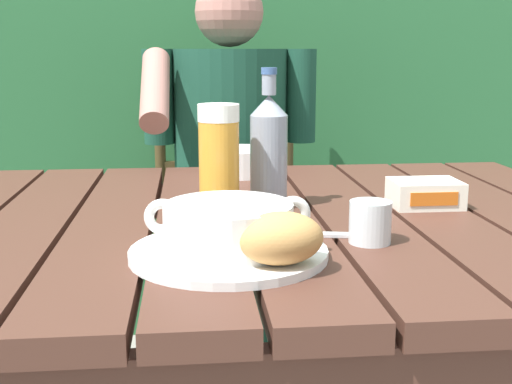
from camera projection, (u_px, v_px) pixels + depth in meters
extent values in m
cube|color=#47291F|center=(29.00, 230.00, 1.13)|extent=(0.13, 0.98, 0.04)
cube|color=#47291F|center=(113.00, 228.00, 1.15)|extent=(0.13, 0.98, 0.04)
cube|color=#47291F|center=(195.00, 226.00, 1.16)|extent=(0.13, 0.98, 0.04)
cube|color=#47291F|center=(275.00, 224.00, 1.17)|extent=(0.13, 0.98, 0.04)
cube|color=#47291F|center=(354.00, 222.00, 1.19)|extent=(0.13, 0.98, 0.04)
cube|color=#47291F|center=(430.00, 220.00, 1.20)|extent=(0.13, 0.98, 0.04)
cube|color=#47291F|center=(505.00, 218.00, 1.21)|extent=(0.13, 0.98, 0.04)
cube|color=#47291F|center=(328.00, 379.00, 0.74)|extent=(1.22, 0.03, 0.08)
cube|color=#47291F|center=(251.00, 199.00, 1.63)|extent=(1.22, 0.03, 0.08)
cube|color=#47291F|center=(13.00, 330.00, 1.63)|extent=(0.06, 0.06, 0.71)
cube|color=#47291F|center=(475.00, 312.00, 1.74)|extent=(0.06, 0.06, 0.71)
cube|color=#265C32|center=(227.00, 116.00, 2.62)|extent=(3.29, 0.60, 1.55)
cylinder|color=#4C3823|center=(291.00, 182.00, 2.85)|extent=(0.10, 0.10, 0.94)
sphere|color=#265C32|center=(293.00, 8.00, 2.70)|extent=(0.65, 0.65, 0.65)
cylinder|color=#4C3823|center=(132.00, 130.00, 2.74)|extent=(0.10, 0.10, 1.41)
cylinder|color=#3E3219|center=(308.00, 331.00, 1.93)|extent=(0.04, 0.04, 0.46)
cylinder|color=#3E3219|center=(159.00, 337.00, 1.89)|extent=(0.04, 0.04, 0.46)
cylinder|color=#3E3219|center=(287.00, 281.00, 2.35)|extent=(0.04, 0.04, 0.46)
cylinder|color=#3E3219|center=(164.00, 285.00, 2.31)|extent=(0.04, 0.04, 0.46)
cube|color=#3E3219|center=(229.00, 234.00, 2.07)|extent=(0.46, 0.46, 0.02)
cylinder|color=#3E3219|center=(288.00, 142.00, 2.24)|extent=(0.04, 0.04, 0.53)
cylinder|color=#3E3219|center=(160.00, 144.00, 2.20)|extent=(0.04, 0.04, 0.53)
cube|color=#3E3219|center=(225.00, 166.00, 2.24)|extent=(0.43, 0.02, 0.04)
cube|color=#3E3219|center=(224.00, 127.00, 2.21)|extent=(0.43, 0.02, 0.04)
cube|color=#3E3219|center=(224.00, 86.00, 2.18)|extent=(0.43, 0.02, 0.04)
cylinder|color=#174130|center=(267.00, 347.00, 1.84)|extent=(0.11, 0.11, 0.45)
cylinder|color=#174130|center=(263.00, 238.00, 1.87)|extent=(0.13, 0.40, 0.13)
cylinder|color=#174130|center=(205.00, 350.00, 1.82)|extent=(0.11, 0.11, 0.45)
cylinder|color=#174130|center=(203.00, 239.00, 1.86)|extent=(0.13, 0.40, 0.13)
cylinder|color=#174130|center=(230.00, 142.00, 1.91)|extent=(0.32, 0.32, 0.52)
sphere|color=#A06B5F|center=(229.00, 12.00, 1.83)|extent=(0.19, 0.19, 0.19)
sphere|color=black|center=(229.00, 5.00, 1.83)|extent=(0.18, 0.18, 0.18)
cylinder|color=#174130|center=(301.00, 96.00, 1.88)|extent=(0.08, 0.08, 0.26)
cylinder|color=#174130|center=(158.00, 97.00, 1.84)|extent=(0.08, 0.08, 0.26)
cylinder|color=#A06B5F|center=(155.00, 89.00, 1.68)|extent=(0.07, 0.25, 0.21)
cylinder|color=white|center=(229.00, 253.00, 0.92)|extent=(0.28, 0.28, 0.01)
cylinder|color=white|center=(228.00, 226.00, 0.92)|extent=(0.18, 0.18, 0.06)
cylinder|color=#9D4824|center=(228.00, 216.00, 0.91)|extent=(0.16, 0.16, 0.01)
torus|color=white|center=(162.00, 217.00, 0.90)|extent=(0.05, 0.01, 0.05)
torus|color=white|center=(293.00, 214.00, 0.92)|extent=(0.05, 0.01, 0.05)
ellipsoid|color=tan|center=(281.00, 238.00, 0.85)|extent=(0.12, 0.10, 0.07)
cylinder|color=orange|center=(219.00, 169.00, 1.14)|extent=(0.07, 0.07, 0.16)
cylinder|color=white|center=(218.00, 113.00, 1.12)|extent=(0.07, 0.07, 0.03)
cylinder|color=gray|center=(269.00, 162.00, 1.20)|extent=(0.07, 0.07, 0.17)
cone|color=gray|center=(269.00, 105.00, 1.18)|extent=(0.07, 0.07, 0.04)
cylinder|color=gray|center=(269.00, 85.00, 1.17)|extent=(0.03, 0.03, 0.04)
cylinder|color=#39578B|center=(269.00, 71.00, 1.17)|extent=(0.03, 0.03, 0.01)
cylinder|color=silver|center=(370.00, 222.00, 0.99)|extent=(0.06, 0.06, 0.06)
cube|color=white|center=(425.00, 193.00, 1.22)|extent=(0.12, 0.09, 0.05)
cube|color=#CF611A|center=(434.00, 199.00, 1.17)|extent=(0.09, 0.00, 0.02)
cube|color=silver|center=(341.00, 235.00, 1.02)|extent=(0.12, 0.04, 0.00)
cube|color=black|center=(298.00, 233.00, 1.03)|extent=(0.07, 0.03, 0.01)
cylinder|color=white|center=(241.00, 162.00, 1.53)|extent=(0.16, 0.16, 0.06)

